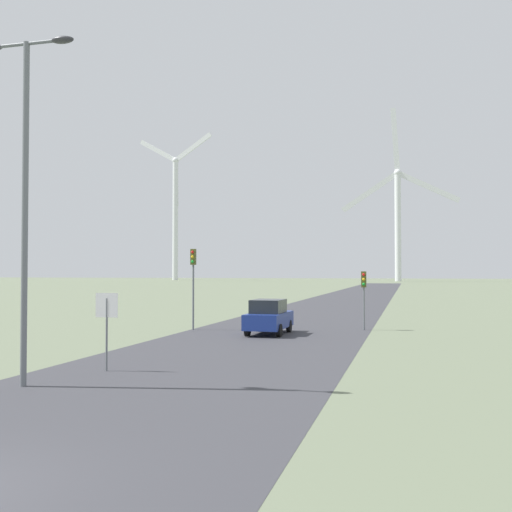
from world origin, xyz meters
name	(u,v)px	position (x,y,z in m)	size (l,w,h in m)	color
road_surface	(331,307)	(0.00, 48.00, 0.00)	(10.00, 240.00, 0.01)	#38383D
streetlamp	(25,169)	(-3.70, 7.63, 6.27)	(3.05, 0.32, 10.02)	slate
stop_sign_near	(107,316)	(-2.70, 10.64, 1.81)	(0.81, 0.07, 2.58)	slate
traffic_light_post_near_left	(193,271)	(-4.82, 24.59, 3.34)	(0.28, 0.34, 4.59)	slate
traffic_light_post_near_right	(364,287)	(4.56, 26.88, 2.43)	(0.28, 0.34, 3.31)	slate
car_approaching	(269,317)	(-0.14, 23.37, 0.91)	(1.88, 4.13, 1.83)	navy
wind_turbine_far_left	(175,207)	(-84.24, 218.11, 29.50)	(32.63, 4.32, 58.75)	silver
wind_turbine_left	(398,211)	(3.47, 208.29, 24.78)	(40.88, 2.60, 61.34)	silver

